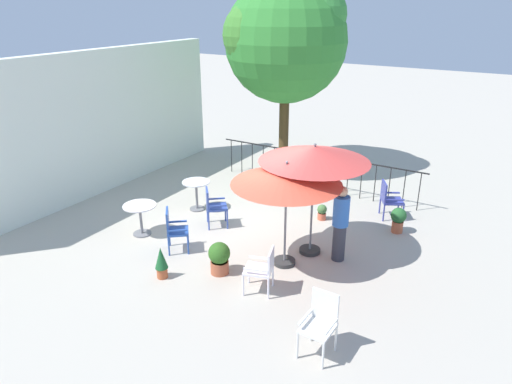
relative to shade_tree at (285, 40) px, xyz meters
name	(u,v)px	position (x,y,z in m)	size (l,w,h in m)	color
ground_plane	(256,234)	(-4.23, -1.58, -3.84)	(60.00, 60.00, 0.00)	#B4AC9D
villa_facade	(92,124)	(-4.23, 3.43, -1.97)	(9.01, 0.30, 3.74)	white
terrace_railing	(316,166)	(-1.05, -1.58, -3.16)	(0.03, 5.94, 1.01)	black
shade_tree	(285,40)	(0.00, 0.00, 0.00)	(3.64, 3.46, 5.55)	#47351C
patio_umbrella_0	(314,155)	(-4.35, -2.97, -1.71)	(2.17, 2.17, 2.36)	#2D2D2D
patio_umbrella_1	(287,175)	(-5.03, -2.73, -1.95)	(2.11, 2.11, 2.16)	#2D2D2D
cafe_table_0	(140,214)	(-5.56, 0.61, -3.34)	(0.73, 0.73, 0.71)	white
cafe_table_1	(196,190)	(-3.84, 0.38, -3.32)	(0.69, 0.69, 0.75)	silver
patio_chair_0	(213,205)	(-4.37, -0.52, -3.30)	(0.65, 0.65, 0.92)	#31499C
patio_chair_1	(389,198)	(-1.83, -3.84, -3.32)	(0.66, 0.66, 0.91)	#363E98
patio_chair_2	(321,320)	(-7.00, -4.36, -3.28)	(0.49, 0.45, 0.98)	silver
patio_chair_3	(174,228)	(-5.74, -0.51, -3.31)	(0.63, 0.62, 0.93)	#294FA2
patio_chair_4	(263,267)	(-6.09, -2.85, -3.34)	(0.59, 0.61, 0.86)	white
potted_plant_0	(219,257)	(-5.98, -1.82, -3.50)	(0.42, 0.42, 0.64)	#A95437
potted_plant_1	(161,262)	(-6.68, -0.99, -3.50)	(0.25, 0.25, 0.64)	#AF5330
potted_plant_2	(398,219)	(-2.49, -4.27, -3.50)	(0.35, 0.35, 0.59)	#B65A3A
potted_plant_3	(322,212)	(-2.76, -2.54, -3.64)	(0.23, 0.23, 0.38)	#D06044
standing_person	(340,223)	(-4.32, -3.58, -3.03)	(0.43, 0.43, 1.59)	#33333D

